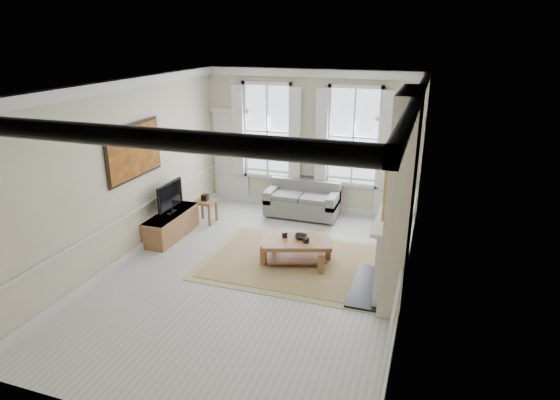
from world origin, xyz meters
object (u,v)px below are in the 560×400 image
(side_table, at_px, (205,205))
(tv_stand, at_px, (172,225))
(coffee_table, at_px, (296,244))
(sofa, at_px, (303,202))

(side_table, bearing_deg, tv_stand, -108.30)
(side_table, bearing_deg, coffee_table, -26.47)
(tv_stand, bearing_deg, side_table, 71.70)
(coffee_table, distance_m, tv_stand, 2.91)
(sofa, relative_size, side_table, 3.16)
(sofa, xyz_separation_m, coffee_table, (0.56, -2.40, 0.05))
(sofa, xyz_separation_m, tv_stand, (-2.33, -2.09, -0.08))
(side_table, xyz_separation_m, tv_stand, (-0.32, -0.97, -0.16))
(coffee_table, bearing_deg, side_table, 135.13)
(sofa, xyz_separation_m, side_table, (-2.01, -1.12, 0.08))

